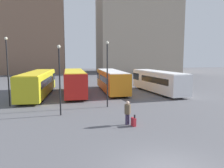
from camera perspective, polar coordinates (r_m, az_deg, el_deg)
building_block_left at (r=69.03m, az=-24.42°, el=14.76°), size 27.58×12.84×29.28m
building_block_right at (r=70.74m, az=6.48°, el=16.35°), size 23.66×15.92×32.26m
bus_0 at (r=28.15m, az=-18.74°, el=0.33°), size 3.27×12.41×2.93m
bus_1 at (r=27.93m, az=-9.80°, el=0.65°), size 2.61×10.31×3.04m
bus_2 at (r=29.79m, az=-0.13°, el=1.01°), size 2.62×11.10×2.88m
bus_3 at (r=29.63m, az=11.89°, el=0.79°), size 3.81×10.91×2.86m
traveler at (r=15.43m, az=4.08°, el=-6.95°), size 0.51×0.51×1.70m
suitcase at (r=15.34m, az=5.65°, el=-9.82°), size 0.28×0.45×0.84m
lamp_post_0 at (r=23.05m, az=-25.62°, el=4.10°), size 0.28×0.28×6.60m
lamp_post_1 at (r=20.42m, az=-1.24°, el=3.89°), size 0.28×0.28×6.18m
lamp_post_2 at (r=17.98m, az=-13.53°, el=2.43°), size 0.28×0.28×5.69m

